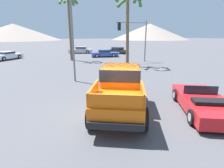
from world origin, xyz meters
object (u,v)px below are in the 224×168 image
parked_car_white (7,55)px  street_lamp_post (71,14)px  parked_car_dark (117,50)px  palm_tree_tall (69,12)px  palm_tree_short (129,10)px  orange_pickup_truck (120,87)px  traffic_light_main (134,33)px  parked_car_blue (104,53)px  parked_car_silver (81,50)px  red_convertible_car (203,103)px

parked_car_white → street_lamp_post: bearing=-26.8°
parked_car_dark → palm_tree_tall: 13.09m
palm_tree_short → palm_tree_tall: bearing=129.9°
orange_pickup_truck → palm_tree_short: (5.51, 11.22, 4.90)m
traffic_light_main → street_lamp_post: size_ratio=0.64×
orange_pickup_truck → parked_car_dark: bearing=94.3°
parked_car_blue → street_lamp_post: bearing=-15.8°
parked_car_white → parked_car_dark: (18.25, 2.96, -0.00)m
parked_car_blue → parked_car_silver: (-2.60, 6.96, 0.05)m
red_convertible_car → parked_car_blue: (2.00, 21.70, 0.14)m
parked_car_silver → parked_car_dark: size_ratio=1.07×
palm_tree_tall → parked_car_white: bearing=155.6°
parked_car_silver → parked_car_white: (-11.64, -5.39, -0.04)m
palm_tree_tall → red_convertible_car: bearing=-79.7°
red_convertible_car → street_lamp_post: (-4.76, 7.60, 4.41)m
orange_pickup_truck → parked_car_silver: 27.31m
parked_car_blue → parked_car_silver: bearing=-149.6°
traffic_light_main → street_lamp_post: 11.37m
palm_tree_tall → parked_car_blue: bearing=23.5°
red_convertible_car → parked_car_dark: (6.01, 26.23, 0.15)m
red_convertible_car → palm_tree_short: size_ratio=0.59×
red_convertible_car → orange_pickup_truck: bearing=-177.2°
red_convertible_car → parked_car_silver: size_ratio=0.98×
orange_pickup_truck → traffic_light_main: traffic_light_main is taller
red_convertible_car → parked_car_white: bearing=143.9°
parked_car_blue → parked_car_white: parked_car_white is taller
red_convertible_car → parked_car_white: 26.30m
palm_tree_tall → palm_tree_short: bearing=-50.1°
orange_pickup_truck → parked_car_blue: orange_pickup_truck is taller
orange_pickup_truck → street_lamp_post: 7.24m
palm_tree_tall → traffic_light_main: bearing=-30.6°
orange_pickup_truck → palm_tree_tall: (0.01, 17.79, 5.17)m
parked_car_silver → palm_tree_tall: palm_tree_tall is taller
parked_car_silver → parked_car_dark: (6.61, -2.43, -0.04)m
orange_pickup_truck → street_lamp_post: size_ratio=0.64×
red_convertible_car → parked_car_blue: 21.80m
red_convertible_car → parked_car_blue: bearing=110.9°
parked_car_white → orange_pickup_truck: bearing=-30.5°
traffic_light_main → street_lamp_post: (-8.58, -7.37, 1.19)m
orange_pickup_truck → traffic_light_main: 15.53m
street_lamp_post → palm_tree_short: size_ratio=1.02×
street_lamp_post → palm_tree_tall: size_ratio=0.95×
traffic_light_main → palm_tree_tall: (-7.33, 4.33, 2.64)m
parked_car_silver → parked_car_white: parked_car_silver is taller
orange_pickup_truck → street_lamp_post: (-1.24, 6.08, 3.72)m
parked_car_blue → palm_tree_short: (-0.02, -8.97, 5.45)m
parked_car_blue → traffic_light_main: traffic_light_main is taller
orange_pickup_truck → palm_tree_short: bearing=89.2°
parked_car_dark → parked_car_blue: bearing=-158.2°
parked_car_blue → palm_tree_tall: 8.30m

